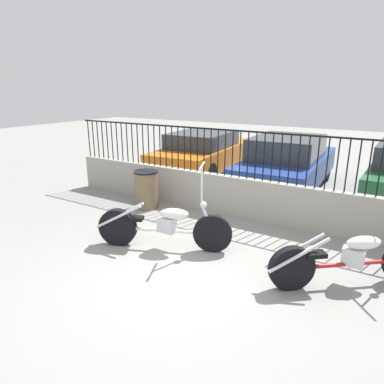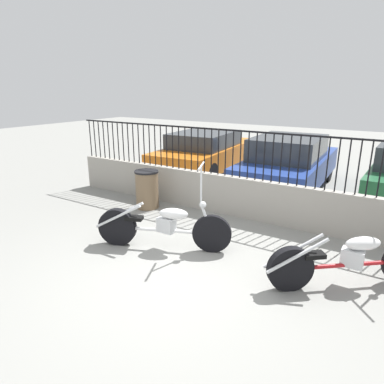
{
  "view_description": "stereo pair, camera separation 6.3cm",
  "coord_description": "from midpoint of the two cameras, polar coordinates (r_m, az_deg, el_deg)",
  "views": [
    {
      "loc": [
        2.42,
        -3.54,
        2.54
      ],
      "look_at": [
        -0.73,
        1.6,
        0.7
      ],
      "focal_mm": 32.0,
      "sensor_mm": 36.0,
      "label": 1
    },
    {
      "loc": [
        2.48,
        -3.51,
        2.54
      ],
      "look_at": [
        -0.73,
        1.6,
        0.7
      ],
      "focal_mm": 32.0,
      "sensor_mm": 36.0,
      "label": 2
    }
  ],
  "objects": [
    {
      "name": "car_orange",
      "position": [
        10.57,
        2.54,
        6.69
      ],
      "size": [
        2.01,
        4.47,
        1.28
      ],
      "rotation": [
        0.0,
        0.0,
        1.64
      ],
      "color": "black",
      "rests_on": "ground_plane"
    },
    {
      "name": "low_wall",
      "position": [
        6.95,
        9.88,
        -1.15
      ],
      "size": [
        9.14,
        0.18,
        0.82
      ],
      "color": "#9E998E",
      "rests_on": "ground_plane"
    },
    {
      "name": "car_blue",
      "position": [
        9.16,
        15.99,
        4.66
      ],
      "size": [
        1.88,
        4.34,
        1.38
      ],
      "rotation": [
        0.0,
        0.0,
        1.61
      ],
      "color": "black",
      "rests_on": "ground_plane"
    },
    {
      "name": "trash_bin",
      "position": [
        7.53,
        -7.26,
        0.47
      ],
      "size": [
        0.52,
        0.52,
        0.83
      ],
      "color": "brown",
      "rests_on": "ground_plane"
    },
    {
      "name": "fence_railing",
      "position": [
        6.71,
        10.31,
        7.06
      ],
      "size": [
        9.14,
        0.04,
        0.95
      ],
      "color": "black",
      "rests_on": "low_wall"
    },
    {
      "name": "motorcycle_red",
      "position": [
        4.98,
        23.95,
        -10.28
      ],
      "size": [
        1.81,
        1.53,
        1.27
      ],
      "rotation": [
        0.0,
        0.0,
        0.69
      ],
      "color": "black",
      "rests_on": "ground_plane"
    },
    {
      "name": "ground_plane",
      "position": [
        4.99,
        -2.39,
        -13.68
      ],
      "size": [
        40.0,
        40.0,
        0.0
      ],
      "primitive_type": "plane",
      "color": "gray"
    },
    {
      "name": "motorcycle_white",
      "position": [
        5.63,
        -5.58,
        -5.59
      ],
      "size": [
        2.13,
        0.99,
        1.44
      ],
      "rotation": [
        0.0,
        0.0,
        0.39
      ],
      "color": "black",
      "rests_on": "ground_plane"
    }
  ]
}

